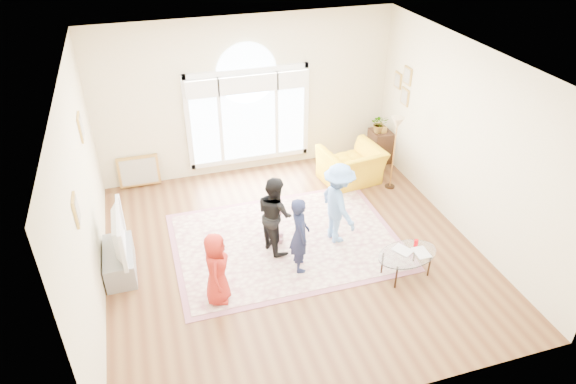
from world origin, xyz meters
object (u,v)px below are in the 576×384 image
object	(u,v)px
tv_console	(120,261)
armchair	(351,166)
television	(114,233)
coffee_table	(407,255)
area_rug	(286,241)

from	to	relation	value
tv_console	armchair	bearing A→B (deg)	18.47
tv_console	television	bearing A→B (deg)	-0.00
coffee_table	armchair	distance (m)	2.92
coffee_table	armchair	xyz separation A→B (m)	(0.31, 2.91, -0.03)
coffee_table	tv_console	bearing A→B (deg)	152.83
area_rug	armchair	xyz separation A→B (m)	(1.85, 1.55, 0.36)
area_rug	tv_console	size ratio (longest dim) A/B	3.60
television	armchair	xyz separation A→B (m)	(4.56, 1.53, -0.38)
area_rug	coffee_table	xyz separation A→B (m)	(1.54, -1.35, 0.39)
television	coffee_table	size ratio (longest dim) A/B	1.07
coffee_table	armchair	world-z (taller)	armchair
area_rug	television	size ratio (longest dim) A/B	3.11
tv_console	television	xyz separation A→B (m)	(0.01, -0.00, 0.54)
television	coffee_table	world-z (taller)	television
area_rug	tv_console	world-z (taller)	tv_console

